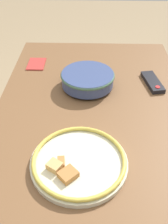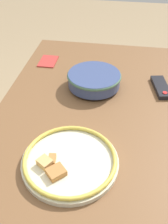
{
  "view_description": "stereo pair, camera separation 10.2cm",
  "coord_description": "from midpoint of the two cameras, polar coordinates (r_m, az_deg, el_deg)",
  "views": [
    {
      "loc": [
        0.83,
        -0.02,
        1.42
      ],
      "look_at": [
        0.05,
        -0.04,
        0.77
      ],
      "focal_mm": 42.0,
      "sensor_mm": 36.0,
      "label": 1
    },
    {
      "loc": [
        0.83,
        0.08,
        1.42
      ],
      "look_at": [
        0.05,
        -0.04,
        0.77
      ],
      "focal_mm": 42.0,
      "sensor_mm": 36.0,
      "label": 2
    }
  ],
  "objects": [
    {
      "name": "ground_plane",
      "position": [
        1.65,
        -0.33,
        -20.18
      ],
      "size": [
        8.0,
        8.0,
        0.0
      ],
      "primitive_type": "plane",
      "color": "#9E8460"
    },
    {
      "name": "dining_table",
      "position": [
        1.13,
        -0.45,
        -3.46
      ],
      "size": [
        1.29,
        0.82,
        0.74
      ],
      "color": "brown",
      "rests_on": "ground_plane"
    },
    {
      "name": "noodle_bowl",
      "position": [
        1.2,
        -1.67,
        7.15
      ],
      "size": [
        0.24,
        0.24,
        0.07
      ],
      "color": "#384775",
      "rests_on": "dining_table"
    },
    {
      "name": "food_plate",
      "position": [
        0.87,
        -4.61,
        -10.89
      ],
      "size": [
        0.32,
        0.32,
        0.04
      ],
      "color": "beige",
      "rests_on": "dining_table"
    },
    {
      "name": "tv_remote",
      "position": [
        1.26,
        12.49,
        6.31
      ],
      "size": [
        0.18,
        0.09,
        0.02
      ],
      "rotation": [
        0.0,
        0.0,
        4.9
      ],
      "color": "black",
      "rests_on": "dining_table"
    },
    {
      "name": "folded_napkin",
      "position": [
        1.43,
        -12.37,
        10.13
      ],
      "size": [
        0.13,
        0.09,
        0.01
      ],
      "color": "#B2332D",
      "rests_on": "dining_table"
    }
  ]
}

